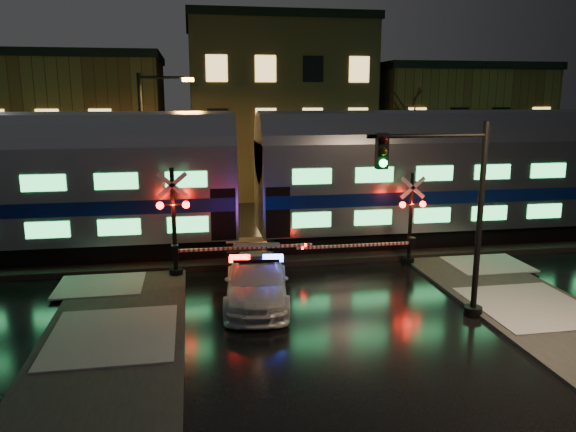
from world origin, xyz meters
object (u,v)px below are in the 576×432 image
(crossing_signal_right, at_px, (402,229))
(crossing_signal_left, at_px, (184,233))
(traffic_light, at_px, (451,217))
(streetlight, at_px, (148,145))
(police_car, at_px, (257,282))

(crossing_signal_right, relative_size, crossing_signal_left, 0.90)
(traffic_light, relative_size, streetlight, 0.78)
(crossing_signal_right, bearing_deg, police_car, -153.38)
(traffic_light, bearing_deg, streetlight, 142.11)
(streetlight, bearing_deg, traffic_light, -51.78)
(streetlight, bearing_deg, police_car, -67.97)
(crossing_signal_right, distance_m, traffic_light, 5.75)
(police_car, distance_m, crossing_signal_right, 7.04)
(crossing_signal_right, xyz_separation_m, traffic_light, (-0.65, -5.47, 1.66))
(crossing_signal_left, distance_m, traffic_light, 9.78)
(police_car, distance_m, crossing_signal_left, 4.06)
(police_car, height_order, traffic_light, traffic_light)
(crossing_signal_right, bearing_deg, streetlight, 146.78)
(police_car, relative_size, traffic_light, 0.87)
(streetlight, bearing_deg, crossing_signal_right, -33.22)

